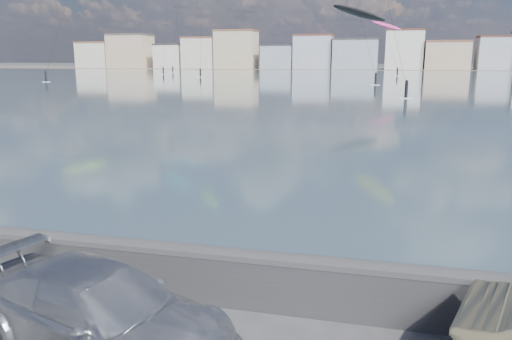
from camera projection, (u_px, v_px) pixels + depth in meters
The scene contains 7 objects.
bay_water at pixel (362, 81), 93.27m from camera, with size 500.00×177.00×0.00m, color #334F5B.
far_shore_strip at pixel (372, 69), 196.04m from camera, with size 500.00×60.00×0.00m, color #4C473D.
seawall at pixel (185, 270), 9.03m from camera, with size 400.00×0.36×1.08m.
far_buildings at pixel (376, 53), 181.15m from camera, with size 240.79×13.26×14.60m.
car_silver at pixel (100, 312), 7.38m from camera, with size 1.83×4.51×1.31m, color silver.
kitesurfer_2 at pixel (387, 26), 126.28m from camera, with size 8.03×12.29×13.99m.
kitesurfer_15 at pixel (359, 13), 91.15m from camera, with size 10.73×17.69×14.70m.
Camera 1 is at (3.25, -5.16, 4.34)m, focal length 35.00 mm.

